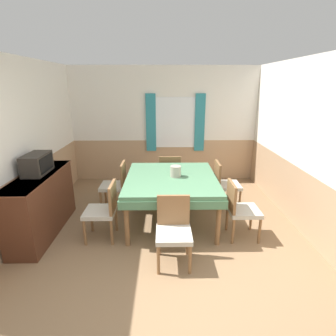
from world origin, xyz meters
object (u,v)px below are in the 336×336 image
tv (37,164)px  vase (176,171)px  chair_left_near (104,209)px  sideboard (42,204)px  chair_head_near (174,228)px  chair_head_window (170,173)px  chair_left_far (116,183)px  dining_table (171,183)px  chair_right_far (224,183)px  chair_right_near (240,208)px

tv → vase: bearing=7.2°
chair_left_near → sideboard: sideboard is taller
chair_left_near → sideboard: bearing=79.9°
chair_head_near → vase: bearing=-93.7°
chair_head_window → sideboard: 2.42m
chair_left_far → sideboard: bearing=130.6°
chair_left_near → dining_table: bearing=-62.8°
chair_head_near → sideboard: sideboard is taller
sideboard → chair_right_far: bearing=15.9°
dining_table → tv: tv is taller
chair_right_near → vase: 1.13m
tv → vase: (2.06, 0.26, -0.22)m
chair_right_far → vase: (-0.92, -0.49, 0.39)m
tv → vase: 2.08m
chair_left_near → vase: size_ratio=4.86×
dining_table → chair_head_near: bearing=-90.0°
dining_table → chair_left_far: 1.13m
chair_right_near → chair_head_near: bearing=-60.6°
chair_head_window → vase: vase is taller
chair_head_near → vase: vase is taller
vase → chair_left_near: bearing=-153.7°
chair_left_far → sideboard: (-0.98, -0.84, 0.00)m
chair_left_far → vase: size_ratio=4.86×
chair_right_near → chair_head_window: 1.86m
chair_left_near → tv: 1.20m
dining_table → chair_left_near: bearing=-152.8°
dining_table → chair_head_near: (-0.00, -1.07, -0.20)m
chair_right_near → tv: 3.05m
tv → sideboard: bearing=-79.8°
chair_left_far → vase: (1.06, -0.49, 0.39)m
sideboard → chair_head_window: bearing=35.4°
vase → chair_right_near: bearing=-29.6°
dining_table → sideboard: sideboard is taller
chair_left_far → chair_right_far: size_ratio=1.00×
chair_right_far → sideboard: (-2.96, -0.84, 0.00)m
dining_table → chair_head_window: bearing=90.0°
chair_right_far → sideboard: size_ratio=0.56×
dining_table → chair_head_window: (-0.00, 1.07, -0.20)m
chair_right_far → chair_left_near: bearing=-62.8°
chair_left_far → chair_left_near: same height
chair_head_near → sideboard: (-1.97, 0.73, 0.00)m
chair_left_far → tv: (-1.00, -0.76, 0.61)m
vase → chair_head_near: bearing=-93.7°
vase → sideboard: bearing=-170.3°
vase → tv: bearing=-172.8°
dining_table → vase: bearing=11.5°
tv → chair_right_near: bearing=-5.0°
dining_table → chair_right_far: size_ratio=1.88×
chair_left_far → sideboard: 1.29m
tv → vase: size_ratio=2.88×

